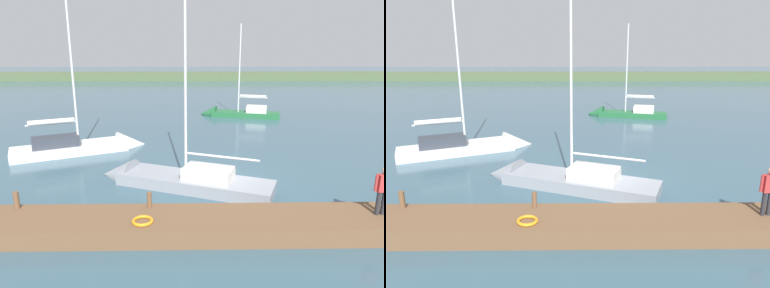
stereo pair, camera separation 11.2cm
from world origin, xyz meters
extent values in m
plane|color=#385666|center=(0.00, 0.00, 0.00)|extent=(200.00, 200.00, 0.00)
cube|color=#4C603D|center=(0.00, -53.19, 0.00)|extent=(180.00, 8.00, 2.40)
cube|color=brown|center=(0.00, 4.25, 0.31)|extent=(19.11, 1.92, 0.62)
cylinder|color=brown|center=(2.87, 3.58, 0.89)|extent=(0.16, 0.16, 0.54)
cylinder|color=brown|center=(7.26, 3.58, 0.91)|extent=(0.18, 0.18, 0.59)
torus|color=orange|center=(2.97, 4.63, 0.67)|extent=(0.66, 0.66, 0.10)
cube|color=#236638|center=(-3.53, -15.41, 0.09)|extent=(5.98, 2.96, 0.71)
cone|color=#236638|center=(-0.36, -16.23, 0.09)|extent=(1.75, 1.86, 1.55)
cube|color=silver|center=(-4.44, -15.17, 0.72)|extent=(1.96, 1.70, 0.54)
cylinder|color=silver|center=(-2.91, -15.57, 4.07)|extent=(0.12, 0.12, 7.25)
cylinder|color=silver|center=(-4.10, -15.26, 1.70)|extent=(2.39, 0.71, 0.10)
cylinder|color=silver|center=(-4.10, -15.26, 1.82)|extent=(2.18, 0.75, 0.20)
cube|color=white|center=(8.20, -4.79, 0.03)|extent=(6.43, 4.23, 0.93)
cone|color=white|center=(4.94, -6.25, 0.03)|extent=(2.27, 2.36, 1.84)
cube|color=#333842|center=(8.87, -4.48, 0.77)|extent=(2.74, 2.12, 0.55)
cylinder|color=silver|center=(7.76, -4.98, 4.51)|extent=(0.12, 0.12, 8.02)
cylinder|color=silver|center=(8.97, -4.44, 1.78)|extent=(2.45, 1.17, 0.10)
cylinder|color=silver|center=(8.97, -4.44, 1.90)|extent=(2.29, 1.23, 0.27)
cube|color=gray|center=(1.29, 0.48, 0.05)|extent=(6.84, 4.11, 0.93)
cone|color=gray|center=(4.79, -0.92, 0.05)|extent=(2.12, 2.21, 1.75)
cube|color=silver|center=(0.71, 0.71, 0.76)|extent=(2.32, 1.87, 0.50)
cylinder|color=silver|center=(1.65, 0.34, 4.73)|extent=(0.11, 0.11, 8.44)
cylinder|color=silver|center=(0.21, 0.92, 1.54)|extent=(2.92, 1.24, 0.09)
cylinder|color=#28282D|center=(-4.66, 4.22, 1.02)|extent=(0.14, 0.14, 0.80)
cylinder|color=#28282D|center=(-4.47, 4.24, 1.02)|extent=(0.14, 0.14, 0.80)
cube|color=#B23333|center=(-4.57, 4.23, 1.70)|extent=(0.46, 0.27, 0.56)
cylinder|color=#B23333|center=(-4.30, 4.26, 1.71)|extent=(0.09, 0.09, 0.54)
camera|label=1|loc=(1.64, 14.31, 5.78)|focal=32.63mm
camera|label=2|loc=(1.53, 14.31, 5.78)|focal=32.63mm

